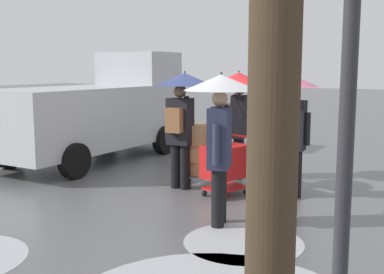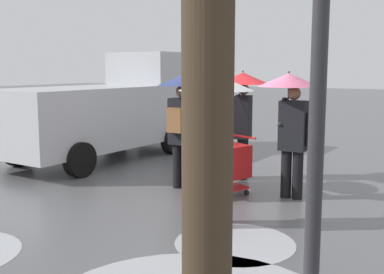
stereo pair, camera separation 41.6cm
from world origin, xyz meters
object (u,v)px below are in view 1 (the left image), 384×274
Objects in this scene: cargo_van_parked_right at (99,111)px; shopping_cart_vendor at (225,163)px; hand_dolly_boxes at (197,150)px; pedestrian_black_side at (289,105)px; pedestrian_pink_side at (220,113)px; street_lamp at (350,44)px; pedestrian_white_side at (182,103)px; bare_tree_near at (277,105)px; pedestrian_far_side at (238,100)px.

shopping_cart_vendor is (-4.09, 1.68, -0.61)m from cargo_van_parked_right.
hand_dolly_boxes is 1.94m from pedestrian_black_side.
shopping_cart_vendor is 0.49× the size of pedestrian_pink_side.
pedestrian_black_side is 4.66m from street_lamp.
street_lamp is (-3.40, 4.20, 1.69)m from hand_dolly_boxes.
shopping_cart_vendor is 1.47m from pedestrian_black_side.
cargo_van_parked_right is at bearing -26.87° from pedestrian_white_side.
bare_tree_near reaches higher than pedestrian_pink_side.
pedestrian_black_side is (-5.06, 1.23, 0.41)m from cargo_van_parked_right.
shopping_cart_vendor is at bearing -55.10° from street_lamp.
pedestrian_pink_side is at bearing 107.46° from pedestrian_far_side.
cargo_van_parked_right is at bearing -5.77° from pedestrian_far_side.
shopping_cart_vendor is at bearing 157.66° from cargo_van_parked_right.
pedestrian_white_side is 5.30m from street_lamp.
shopping_cart_vendor is 0.49× the size of pedestrian_black_side.
street_lamp reaches higher than pedestrian_far_side.
street_lamp reaches higher than pedestrian_black_side.
hand_dolly_boxes is 0.34× the size of street_lamp.
pedestrian_pink_side is 1.00× the size of pedestrian_far_side.
cargo_van_parked_right is 1.40× the size of street_lamp.
bare_tree_near is (-1.65, 5.78, 0.45)m from pedestrian_black_side.
hand_dolly_boxes is at bearing -112.33° from pedestrian_white_side.
bare_tree_near reaches higher than shopping_cart_vendor.
bare_tree_near reaches higher than street_lamp.
pedestrian_pink_side is (-4.64, 3.11, 0.41)m from cargo_van_parked_right.
pedestrian_pink_side reaches higher than shopping_cart_vendor.
cargo_van_parked_right is 8.79m from street_lamp.
shopping_cart_vendor is at bearing 176.55° from pedestrian_white_side.
pedestrian_black_side is at bearing 146.34° from pedestrian_far_side.
pedestrian_far_side is at bearing 174.23° from cargo_van_parked_right.
pedestrian_white_side is (1.84, 0.40, -0.01)m from pedestrian_black_side.
street_lamp is (-2.97, 5.11, 0.80)m from pedestrian_far_side.
cargo_van_parked_right is 5.60m from pedestrian_pink_side.
hand_dolly_boxes is at bearing 2.29° from pedestrian_black_side.
bare_tree_near is 1.02× the size of street_lamp.
pedestrian_black_side is (-0.97, -0.45, 1.02)m from shopping_cart_vendor.
pedestrian_white_side reaches higher than shopping_cart_vendor.
pedestrian_pink_side is 1.00× the size of pedestrian_black_side.
pedestrian_far_side is at bearing -33.66° from pedestrian_black_side.
hand_dolly_boxes is 2.40m from pedestrian_pink_side.
cargo_van_parked_right is 2.52× the size of pedestrian_far_side.
hand_dolly_boxes reaches higher than shopping_cart_vendor.
hand_dolly_boxes is 0.96m from pedestrian_white_side.
bare_tree_near is at bearing 133.72° from cargo_van_parked_right.
street_lamp reaches higher than cargo_van_parked_right.
shopping_cart_vendor is at bearing -63.85° from bare_tree_near.
shopping_cart_vendor is 0.49× the size of pedestrian_far_side.
pedestrian_far_side is at bearing -72.54° from pedestrian_pink_side.
pedestrian_black_side is at bearing -102.52° from pedestrian_pink_side.
hand_dolly_boxes is 0.61× the size of pedestrian_pink_side.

